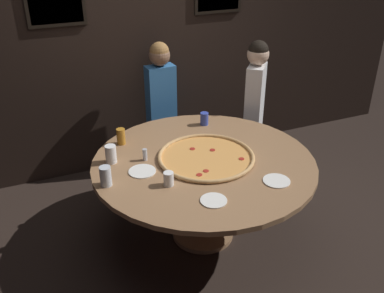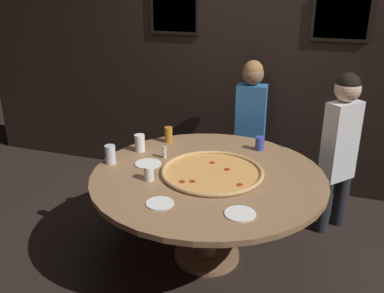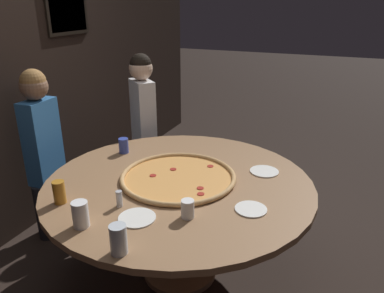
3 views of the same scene
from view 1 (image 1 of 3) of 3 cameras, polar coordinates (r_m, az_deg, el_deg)
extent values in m
plane|color=black|center=(3.78, 1.44, -11.58)|extent=(24.00, 24.00, 0.00)
cube|color=black|center=(4.43, -6.46, 13.41)|extent=(6.40, 0.06, 2.60)
cube|color=black|center=(4.15, -17.76, 17.68)|extent=(0.52, 0.02, 0.40)
cube|color=#B2A893|center=(4.14, -17.75, 17.67)|extent=(0.46, 0.01, 0.34)
cylinder|color=#936B47|center=(3.36, 1.59, -2.10)|extent=(1.75, 1.75, 0.04)
cylinder|color=#936B47|center=(3.56, 1.51, -7.25)|extent=(0.16, 0.16, 0.70)
cylinder|color=#936B47|center=(3.76, 1.45, -11.35)|extent=(0.52, 0.52, 0.04)
cylinder|color=#E0994C|center=(3.37, 1.90, -1.49)|extent=(0.73, 0.73, 0.01)
torus|color=tan|center=(3.37, 1.90, -1.34)|extent=(0.77, 0.77, 0.03)
cylinder|color=#A8281E|center=(3.48, 0.06, -0.31)|extent=(0.04, 0.04, 0.00)
cylinder|color=#A8281E|center=(3.14, 0.98, -3.79)|extent=(0.04, 0.04, 0.00)
cylinder|color=#A8281E|center=(3.47, 2.74, -0.47)|extent=(0.04, 0.04, 0.00)
cylinder|color=#A8281E|center=(3.19, 1.88, -3.27)|extent=(0.04, 0.04, 0.00)
cylinder|color=#A8281E|center=(3.36, 6.62, -1.64)|extent=(0.04, 0.04, 0.00)
cylinder|color=#384CB7|center=(3.91, 1.66, 3.72)|extent=(0.07, 0.07, 0.12)
cylinder|color=silver|center=(3.07, -11.44, -3.90)|extent=(0.08, 0.08, 0.15)
cylinder|color=white|center=(3.35, -10.77, -1.01)|extent=(0.09, 0.09, 0.14)
cylinder|color=#BC7A23|center=(3.61, -9.45, 1.33)|extent=(0.07, 0.07, 0.14)
cylinder|color=white|center=(3.02, -3.14, -4.33)|extent=(0.07, 0.07, 0.10)
cylinder|color=white|center=(2.89, 2.90, -7.19)|extent=(0.18, 0.18, 0.01)
cylinder|color=white|center=(3.15, 11.20, -4.51)|extent=(0.20, 0.20, 0.01)
cylinder|color=white|center=(3.22, -6.65, -3.29)|extent=(0.21, 0.21, 0.01)
cylinder|color=silver|center=(3.35, -6.29, -1.18)|extent=(0.04, 0.04, 0.08)
cylinder|color=#B7B7BC|center=(3.33, -6.33, -0.45)|extent=(0.04, 0.04, 0.01)
cylinder|color=#232328|center=(4.64, -2.69, 0.14)|extent=(0.13, 0.13, 0.48)
cylinder|color=#232328|center=(4.57, -5.15, -0.43)|extent=(0.13, 0.13, 0.48)
cube|color=#3370B2|center=(4.36, -4.15, 6.49)|extent=(0.29, 0.17, 0.67)
sphere|color=#8C664C|center=(4.22, -4.36, 12.02)|extent=(0.21, 0.21, 0.21)
sphere|color=#9E703D|center=(4.21, -4.38, 12.49)|extent=(0.19, 0.19, 0.19)
cylinder|color=#232328|center=(4.68, 8.12, 0.20)|extent=(0.18, 0.18, 0.49)
cylinder|color=#232328|center=(4.49, 7.62, -1.04)|extent=(0.18, 0.18, 0.49)
cube|color=white|center=(4.34, 8.38, 6.38)|extent=(0.31, 0.32, 0.68)
sphere|color=beige|center=(4.20, 8.81, 12.05)|extent=(0.21, 0.21, 0.21)
sphere|color=black|center=(4.19, 8.84, 12.53)|extent=(0.19, 0.19, 0.19)
camera|label=2|loc=(2.06, 69.00, 1.88)|focal=40.00mm
camera|label=3|loc=(1.95, -44.79, 3.06)|focal=35.00mm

